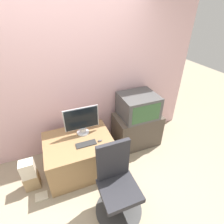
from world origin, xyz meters
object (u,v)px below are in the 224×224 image
at_px(crt_tv, 138,106).
at_px(office_chair, 117,188).
at_px(main_monitor, 82,121).
at_px(keyboard, 86,144).
at_px(mouse, 100,141).
at_px(cardboard_box_lower, 32,181).
at_px(book, 42,196).

distance_m(crt_tv, office_chair, 1.39).
bearing_deg(main_monitor, keyboard, -94.37).
bearing_deg(mouse, office_chair, -90.67).
distance_m(cardboard_box_lower, book, 0.27).
distance_m(main_monitor, cardboard_box_lower, 1.11).
bearing_deg(mouse, crt_tv, 24.19).
xyz_separation_m(office_chair, cardboard_box_lower, (-1.03, 0.72, -0.27)).
height_order(cardboard_box_lower, book, cardboard_box_lower).
relative_size(main_monitor, office_chair, 0.52).
height_order(office_chair, book, office_chair).
bearing_deg(cardboard_box_lower, main_monitor, 15.94).
bearing_deg(crt_tv, office_chair, -128.31).
bearing_deg(office_chair, main_monitor, 100.40).
distance_m(office_chair, cardboard_box_lower, 1.28).
xyz_separation_m(mouse, crt_tv, (0.82, 0.37, 0.22)).
relative_size(main_monitor, book, 3.06).
distance_m(mouse, crt_tv, 0.92).
bearing_deg(keyboard, book, -165.22).
xyz_separation_m(crt_tv, cardboard_box_lower, (-1.85, -0.32, -0.68)).
bearing_deg(keyboard, main_monitor, 85.63).
bearing_deg(keyboard, cardboard_box_lower, 177.87).
xyz_separation_m(office_chair, book, (-0.93, 0.50, -0.38)).
distance_m(keyboard, office_chair, 0.74).
bearing_deg(main_monitor, book, -148.20).
bearing_deg(crt_tv, cardboard_box_lower, -170.14).
bearing_deg(book, keyboard, 14.78).
height_order(keyboard, crt_tv, crt_tv).
xyz_separation_m(main_monitor, crt_tv, (1.00, 0.08, 0.01)).
height_order(mouse, crt_tv, crt_tv).
distance_m(main_monitor, office_chair, 1.06).
relative_size(main_monitor, mouse, 7.66).
height_order(keyboard, mouse, mouse).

